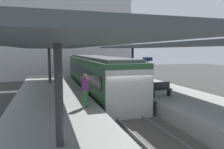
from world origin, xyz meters
The scene contains 14 objects.
ground_plane centered at (0.00, 0.00, 0.00)m, with size 80.00×80.00×0.00m, color #383835.
platform_left centered at (-3.80, 0.00, 0.50)m, with size 4.40×28.00×1.00m, color #9E9E99.
platform_right centered at (3.80, 0.00, 0.50)m, with size 4.40×28.00×1.00m, color #9E9E99.
track_ballast centered at (0.00, 0.00, 0.10)m, with size 3.20×28.00×0.20m, color #59544C.
rail_near_side centered at (-0.72, 0.00, 0.27)m, with size 0.08×28.00×0.14m, color slate.
rail_far_side centered at (0.72, 0.00, 0.27)m, with size 0.08×28.00×0.14m, color slate.
commuter_train centered at (0.00, 6.60, 1.73)m, with size 2.78×15.28×3.10m.
canopy_left centered at (-3.80, 1.40, 4.02)m, with size 4.18×21.00×3.14m.
canopy_right centered at (3.80, 1.40, 4.08)m, with size 4.18×21.00×3.20m.
platform_bench centered at (2.53, 0.28, 1.46)m, with size 1.40×0.41×0.86m.
platform_sign centered at (4.16, 5.27, 2.62)m, with size 0.90×0.08×2.21m.
litter_bin centered at (2.99, 3.50, 1.40)m, with size 0.44×0.44×0.80m, color maroon.
passenger_near_bench centered at (-2.32, -0.89, 1.86)m, with size 0.36×0.36×1.66m.
station_building_backdrop centered at (-1.54, 20.00, 5.50)m, with size 18.00×6.00×11.00m, color #B7B2B7.
Camera 1 is at (-4.14, -11.05, 3.79)m, focal length 34.15 mm.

